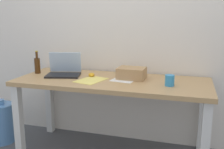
{
  "coord_description": "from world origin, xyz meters",
  "views": [
    {
      "loc": [
        0.68,
        -2.34,
        1.35
      ],
      "look_at": [
        0.0,
        0.0,
        0.81
      ],
      "focal_mm": 42.8,
      "sensor_mm": 36.0,
      "label": 1
    }
  ],
  "objects_px": {
    "beer_bottle": "(37,65)",
    "water_cooler_jug": "(2,123)",
    "computer_mouse": "(92,75)",
    "cardboard_box": "(132,73)",
    "desk": "(112,90)",
    "laptop_left": "(64,71)",
    "coffee_mug": "(170,80)"
  },
  "relations": [
    {
      "from": "desk",
      "to": "cardboard_box",
      "type": "relative_size",
      "value": 7.08
    },
    {
      "from": "laptop_left",
      "to": "beer_bottle",
      "type": "distance_m",
      "value": 0.31
    },
    {
      "from": "desk",
      "to": "cardboard_box",
      "type": "height_order",
      "value": "cardboard_box"
    },
    {
      "from": "laptop_left",
      "to": "coffee_mug",
      "type": "bearing_deg",
      "value": -6.34
    },
    {
      "from": "computer_mouse",
      "to": "water_cooler_jug",
      "type": "relative_size",
      "value": 0.21
    },
    {
      "from": "desk",
      "to": "water_cooler_jug",
      "type": "xyz_separation_m",
      "value": [
        -1.22,
        -0.08,
        -0.44
      ]
    },
    {
      "from": "laptop_left",
      "to": "water_cooler_jug",
      "type": "distance_m",
      "value": 0.93
    },
    {
      "from": "coffee_mug",
      "to": "laptop_left",
      "type": "bearing_deg",
      "value": 173.66
    },
    {
      "from": "laptop_left",
      "to": "coffee_mug",
      "type": "distance_m",
      "value": 1.06
    },
    {
      "from": "beer_bottle",
      "to": "coffee_mug",
      "type": "height_order",
      "value": "beer_bottle"
    },
    {
      "from": "computer_mouse",
      "to": "water_cooler_jug",
      "type": "bearing_deg",
      "value": 170.48
    },
    {
      "from": "beer_bottle",
      "to": "cardboard_box",
      "type": "xyz_separation_m",
      "value": [
        0.99,
        0.03,
        -0.03
      ]
    },
    {
      "from": "laptop_left",
      "to": "coffee_mug",
      "type": "relative_size",
      "value": 3.92
    },
    {
      "from": "water_cooler_jug",
      "to": "desk",
      "type": "bearing_deg",
      "value": 3.81
    },
    {
      "from": "laptop_left",
      "to": "beer_bottle",
      "type": "height_order",
      "value": "beer_bottle"
    },
    {
      "from": "coffee_mug",
      "to": "beer_bottle",
      "type": "bearing_deg",
      "value": 174.66
    },
    {
      "from": "beer_bottle",
      "to": "cardboard_box",
      "type": "bearing_deg",
      "value": 1.71
    },
    {
      "from": "desk",
      "to": "beer_bottle",
      "type": "xyz_separation_m",
      "value": [
        -0.82,
        0.05,
        0.19
      ]
    },
    {
      "from": "laptop_left",
      "to": "water_cooler_jug",
      "type": "xyz_separation_m",
      "value": [
        -0.71,
        -0.12,
        -0.59
      ]
    },
    {
      "from": "laptop_left",
      "to": "cardboard_box",
      "type": "xyz_separation_m",
      "value": [
        0.69,
        0.04,
        0.01
      ]
    },
    {
      "from": "coffee_mug",
      "to": "water_cooler_jug",
      "type": "relative_size",
      "value": 0.2
    },
    {
      "from": "beer_bottle",
      "to": "cardboard_box",
      "type": "relative_size",
      "value": 0.92
    },
    {
      "from": "beer_bottle",
      "to": "water_cooler_jug",
      "type": "xyz_separation_m",
      "value": [
        -0.4,
        -0.14,
        -0.63
      ]
    },
    {
      "from": "computer_mouse",
      "to": "cardboard_box",
      "type": "distance_m",
      "value": 0.4
    },
    {
      "from": "cardboard_box",
      "to": "coffee_mug",
      "type": "height_order",
      "value": "cardboard_box"
    },
    {
      "from": "laptop_left",
      "to": "water_cooler_jug",
      "type": "height_order",
      "value": "laptop_left"
    },
    {
      "from": "computer_mouse",
      "to": "water_cooler_jug",
      "type": "height_order",
      "value": "computer_mouse"
    },
    {
      "from": "coffee_mug",
      "to": "water_cooler_jug",
      "type": "distance_m",
      "value": 1.85
    },
    {
      "from": "desk",
      "to": "beer_bottle",
      "type": "relative_size",
      "value": 7.69
    },
    {
      "from": "cardboard_box",
      "to": "computer_mouse",
      "type": "bearing_deg",
      "value": -178.98
    },
    {
      "from": "beer_bottle",
      "to": "cardboard_box",
      "type": "distance_m",
      "value": 0.99
    },
    {
      "from": "coffee_mug",
      "to": "computer_mouse",
      "type": "bearing_deg",
      "value": 169.0
    }
  ]
}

